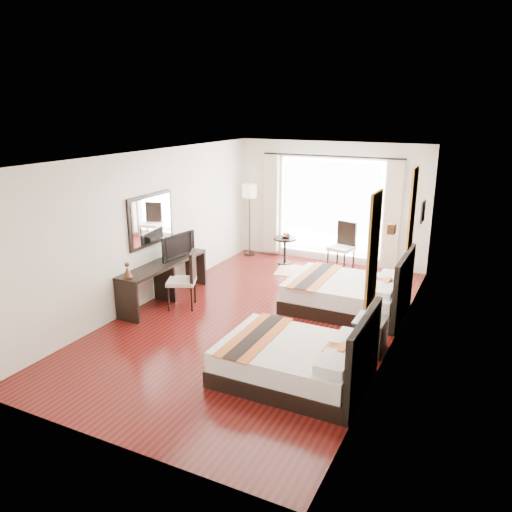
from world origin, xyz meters
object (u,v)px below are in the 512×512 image
at_px(table_lamp, 374,302).
at_px(desk_chair, 183,290).
at_px(vase, 371,319).
at_px(television, 175,245).
at_px(window_chair, 341,255).
at_px(floor_lamp, 249,196).
at_px(nightstand, 370,335).
at_px(side_table, 285,251).
at_px(bed_near, 298,361).
at_px(fruit_bowl, 286,237).
at_px(bed_far, 349,294).
at_px(console_desk, 164,282).

xyz_separation_m(table_lamp, desk_chair, (-3.49, 0.07, -0.41)).
xyz_separation_m(vase, television, (-3.99, 0.82, 0.42)).
distance_m(vase, desk_chair, 3.55).
bearing_deg(window_chair, floor_lamp, -79.80).
distance_m(nightstand, side_table, 4.49).
distance_m(vase, television, 4.10).
bearing_deg(bed_near, nightstand, 61.97).
xyz_separation_m(bed_near, television, (-3.30, 1.95, 0.71)).
height_order(floor_lamp, fruit_bowl, floor_lamp).
height_order(desk_chair, side_table, desk_chair).
xyz_separation_m(television, floor_lamp, (0.04, 3.07, 0.48)).
bearing_deg(desk_chair, table_lamp, 154.22).
xyz_separation_m(bed_far, table_lamp, (0.72, -1.29, 0.43)).
bearing_deg(bed_far, bed_near, -88.80).
bearing_deg(floor_lamp, side_table, -15.80).
height_order(bed_near, table_lamp, bed_near).
height_order(desk_chair, window_chair, window_chair).
height_order(bed_near, side_table, bed_near).
xyz_separation_m(vase, fruit_bowl, (-2.86, 3.61, 0.08)).
relative_size(bed_far, television, 2.47).
bearing_deg(window_chair, bed_near, 23.30).
xyz_separation_m(bed_near, bed_far, (-0.06, 2.69, 0.02)).
bearing_deg(bed_near, vase, 58.34).
distance_m(desk_chair, floor_lamp, 3.76).
bearing_deg(table_lamp, side_table, 130.57).
relative_size(bed_far, nightstand, 3.80).
bearing_deg(fruit_bowl, window_chair, 7.29).
xyz_separation_m(bed_far, floor_lamp, (-3.20, 2.34, 1.18)).
xyz_separation_m(bed_near, desk_chair, (-2.83, 1.47, 0.04)).
bearing_deg(floor_lamp, console_desk, -90.99).
bearing_deg(table_lamp, television, 172.04).
xyz_separation_m(nightstand, television, (-3.96, 0.70, 0.73)).
relative_size(nightstand, window_chair, 0.51).
height_order(bed_far, fruit_bowl, bed_far).
bearing_deg(desk_chair, bed_near, 127.93).
relative_size(bed_near, console_desk, 0.89).
bearing_deg(window_chair, console_desk, -23.14).
relative_size(bed_near, nightstand, 3.58).
distance_m(console_desk, desk_chair, 0.50).
distance_m(desk_chair, fruit_bowl, 3.35).
bearing_deg(nightstand, vase, -75.47).
relative_size(table_lamp, floor_lamp, 0.20).
height_order(nightstand, television, television).
relative_size(nightstand, television, 0.65).
relative_size(bed_near, window_chair, 1.83).
distance_m(vase, console_desk, 4.04).
relative_size(television, floor_lamp, 0.48).
xyz_separation_m(table_lamp, console_desk, (-3.98, 0.18, -0.36)).
bearing_deg(bed_near, fruit_bowl, 114.56).
bearing_deg(television, window_chair, -29.63).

